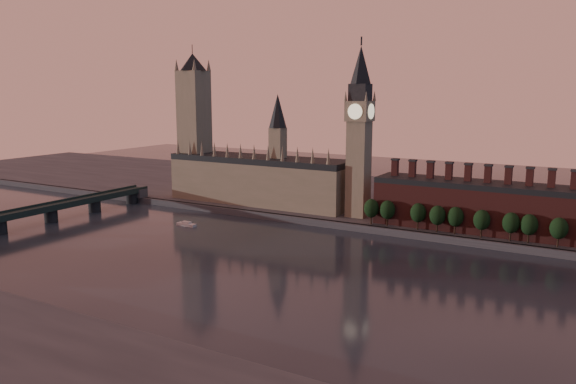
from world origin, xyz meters
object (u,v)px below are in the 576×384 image
westminster_bridge (22,216)px  river_boat (187,224)px  big_ben (359,130)px  victoria_tower (194,120)px

westminster_bridge → river_boat: 95.88m
westminster_bridge → big_ben: bearing=34.3°
victoria_tower → big_ben: (130.00, -5.00, -2.26)m
victoria_tower → big_ben: victoria_tower is taller
westminster_bridge → river_boat: bearing=34.0°
big_ben → river_boat: big_ben is taller
river_boat → victoria_tower: bearing=127.0°
big_ben → victoria_tower: bearing=177.8°
victoria_tower → big_ben: size_ratio=1.01×
westminster_bridge → river_boat: (79.32, 53.48, -6.43)m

